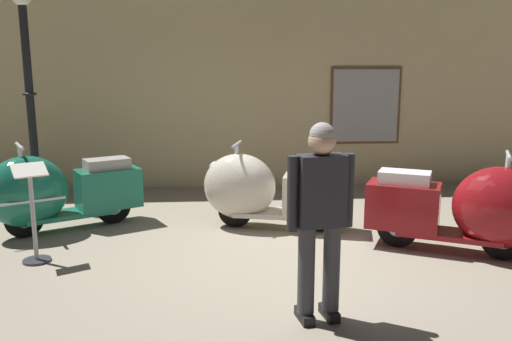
# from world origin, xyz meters

# --- Properties ---
(ground_plane) EXTENTS (60.00, 60.00, 0.00)m
(ground_plane) POSITION_xyz_m (0.00, 0.00, 0.00)
(ground_plane) COLOR gray
(showroom_back_wall) EXTENTS (18.00, 0.63, 3.82)m
(showroom_back_wall) POSITION_xyz_m (-0.17, 3.54, 1.91)
(showroom_back_wall) COLOR #CCB784
(showroom_back_wall) RESTS_ON ground
(scooter_0) EXTENTS (1.83, 1.29, 1.10)m
(scooter_0) POSITION_xyz_m (-2.55, 1.13, 0.50)
(scooter_0) COLOR black
(scooter_0) RESTS_ON ground
(scooter_1) EXTENTS (1.80, 0.89, 1.06)m
(scooter_1) POSITION_xyz_m (-0.04, 1.13, 0.48)
(scooter_1) COLOR black
(scooter_1) RESTS_ON ground
(scooter_2) EXTENTS (1.86, 1.27, 1.11)m
(scooter_2) POSITION_xyz_m (2.06, 0.04, 0.51)
(scooter_2) COLOR black
(scooter_2) RESTS_ON ground
(lamppost) EXTENTS (0.28, 0.28, 3.03)m
(lamppost) POSITION_xyz_m (-3.13, 2.30, 1.63)
(lamppost) COLOR black
(lamppost) RESTS_ON ground
(visitor_0) EXTENTS (0.52, 0.30, 1.57)m
(visitor_0) POSITION_xyz_m (0.21, -1.31, 0.91)
(visitor_0) COLOR black
(visitor_0) RESTS_ON ground
(info_stanchion) EXTENTS (0.39, 0.35, 1.02)m
(info_stanchion) POSITION_xyz_m (-2.45, 0.14, 0.42)
(info_stanchion) COLOR #333338
(info_stanchion) RESTS_ON ground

